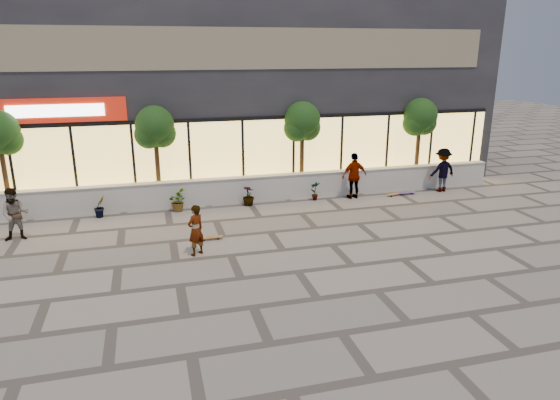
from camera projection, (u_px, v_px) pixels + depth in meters
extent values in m
plane|color=gray|center=(298.00, 272.00, 13.98)|extent=(80.00, 80.00, 0.00)
cube|color=beige|center=(248.00, 189.00, 20.30)|extent=(22.00, 0.35, 1.00)
cube|color=#B2AFA8|center=(248.00, 177.00, 20.15)|extent=(22.00, 0.42, 0.04)
cube|color=#242429|center=(224.00, 86.00, 24.30)|extent=(24.00, 9.00, 8.50)
cube|color=#FACD64|center=(243.00, 156.00, 20.86)|extent=(23.04, 0.05, 3.00)
cube|color=black|center=(242.00, 119.00, 20.38)|extent=(23.04, 0.08, 0.15)
cube|color=#A11A0B|center=(56.00, 110.00, 18.47)|extent=(5.00, 0.10, 0.90)
cube|color=white|center=(56.00, 111.00, 18.41)|extent=(3.40, 0.06, 0.45)
cube|color=brown|center=(241.00, 49.00, 19.61)|extent=(21.60, 0.05, 1.60)
imported|color=#133C15|center=(17.00, 213.00, 17.72)|extent=(0.43, 0.29, 0.81)
imported|color=#133C15|center=(100.00, 207.00, 18.41)|extent=(0.57, 0.57, 0.81)
imported|color=#133C15|center=(177.00, 201.00, 19.10)|extent=(0.68, 0.77, 0.81)
imported|color=#133C15|center=(248.00, 196.00, 19.80)|extent=(0.64, 0.64, 0.81)
imported|color=#133C15|center=(315.00, 191.00, 20.49)|extent=(0.46, 0.35, 0.81)
cylinder|color=#4A381A|center=(5.00, 172.00, 18.40)|extent=(0.18, 0.18, 3.24)
sphere|color=#133C15|center=(7.00, 140.00, 18.16)|extent=(1.10, 1.10, 1.10)
cylinder|color=#4A381A|center=(157.00, 164.00, 19.76)|extent=(0.18, 0.18, 3.24)
sphere|color=#133C15|center=(155.00, 125.00, 19.31)|extent=(1.50, 1.50, 1.50)
sphere|color=#133C15|center=(149.00, 135.00, 19.30)|extent=(1.10, 1.10, 1.10)
sphere|color=#133C15|center=(162.00, 134.00, 19.52)|extent=(1.10, 1.10, 1.10)
cylinder|color=#4A381A|center=(302.00, 156.00, 21.24)|extent=(0.18, 0.18, 3.24)
sphere|color=#133C15|center=(302.00, 119.00, 20.79)|extent=(1.50, 1.50, 1.50)
sphere|color=#133C15|center=(297.00, 128.00, 20.79)|extent=(1.10, 1.10, 1.10)
sphere|color=#133C15|center=(307.00, 128.00, 21.01)|extent=(1.10, 1.10, 1.10)
cylinder|color=#4A381A|center=(418.00, 149.00, 22.61)|extent=(0.18, 0.18, 3.24)
sphere|color=#133C15|center=(420.00, 115.00, 22.16)|extent=(1.50, 1.50, 1.50)
sphere|color=#133C15|center=(415.00, 124.00, 22.15)|extent=(1.10, 1.10, 1.10)
sphere|color=#133C15|center=(424.00, 123.00, 22.37)|extent=(1.10, 1.10, 1.10)
imported|color=white|center=(196.00, 230.00, 14.92)|extent=(0.69, 0.64, 1.58)
imported|color=tan|center=(15.00, 214.00, 16.07)|extent=(0.87, 0.69, 1.75)
imported|color=silver|center=(354.00, 176.00, 20.60)|extent=(1.18, 0.61, 1.92)
imported|color=maroon|center=(442.00, 170.00, 21.62)|extent=(1.31, 0.85, 1.90)
cube|color=brown|center=(211.00, 237.00, 16.30)|extent=(0.77, 0.21, 0.02)
cylinder|color=black|center=(218.00, 237.00, 16.44)|extent=(0.06, 0.03, 0.06)
cylinder|color=black|center=(218.00, 239.00, 16.31)|extent=(0.06, 0.03, 0.06)
cylinder|color=black|center=(203.00, 239.00, 16.32)|extent=(0.06, 0.03, 0.06)
cylinder|color=black|center=(204.00, 240.00, 16.19)|extent=(0.06, 0.03, 0.06)
cube|color=#9E6933|center=(395.00, 194.00, 21.19)|extent=(0.81, 0.33, 0.02)
cylinder|color=black|center=(399.00, 194.00, 21.36)|extent=(0.06, 0.04, 0.06)
cylinder|color=black|center=(401.00, 195.00, 21.24)|extent=(0.06, 0.04, 0.06)
cylinder|color=black|center=(389.00, 195.00, 21.17)|extent=(0.06, 0.04, 0.06)
cylinder|color=black|center=(391.00, 196.00, 21.05)|extent=(0.06, 0.04, 0.06)
cube|color=#564178|center=(407.00, 192.00, 21.36)|extent=(0.84, 0.26, 0.02)
cylinder|color=black|center=(411.00, 193.00, 21.52)|extent=(0.06, 0.04, 0.06)
cylinder|color=black|center=(413.00, 194.00, 21.39)|extent=(0.06, 0.04, 0.06)
cylinder|color=black|center=(401.00, 194.00, 21.37)|extent=(0.06, 0.04, 0.06)
cylinder|color=black|center=(402.00, 195.00, 21.23)|extent=(0.06, 0.04, 0.06)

